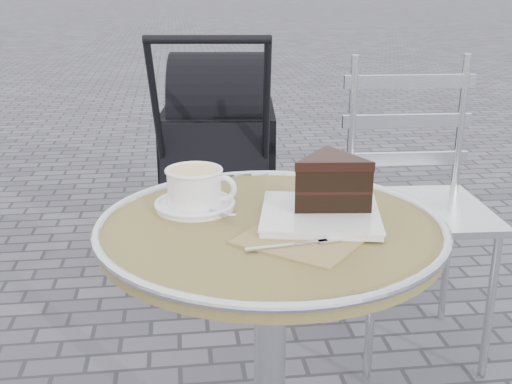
{
  "coord_description": "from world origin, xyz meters",
  "views": [
    {
      "loc": [
        -0.18,
        -1.21,
        1.21
      ],
      "look_at": [
        -0.02,
        0.06,
        0.78
      ],
      "focal_mm": 45.0,
      "sensor_mm": 36.0,
      "label": 1
    }
  ],
  "objects": [
    {
      "name": "bistro_chair",
      "position": [
        0.58,
        0.73,
        0.6
      ],
      "size": [
        0.46,
        0.46,
        0.97
      ],
      "rotation": [
        0.0,
        0.0,
        -0.05
      ],
      "color": "silver",
      "rests_on": "ground"
    },
    {
      "name": "cafe_table",
      "position": [
        0.0,
        0.0,
        0.57
      ],
      "size": [
        0.72,
        0.72,
        0.74
      ],
      "color": "silver",
      "rests_on": "ground"
    },
    {
      "name": "cappuccino_set",
      "position": [
        -0.15,
        0.11,
        0.77
      ],
      "size": [
        0.18,
        0.19,
        0.09
      ],
      "rotation": [
        0.0,
        0.0,
        -0.28
      ],
      "color": "white",
      "rests_on": "cafe_table"
    },
    {
      "name": "cake_plate_set",
      "position": [
        0.12,
        0.03,
        0.79
      ],
      "size": [
        0.36,
        0.4,
        0.13
      ],
      "rotation": [
        0.0,
        0.0,
        -0.2
      ],
      "color": "#997D54",
      "rests_on": "cafe_table"
    },
    {
      "name": "baby_stroller",
      "position": [
        -0.01,
        1.53,
        0.46
      ],
      "size": [
        0.55,
        1.03,
        1.03
      ],
      "rotation": [
        0.0,
        0.0,
        -0.11
      ],
      "color": "black",
      "rests_on": "ground"
    }
  ]
}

